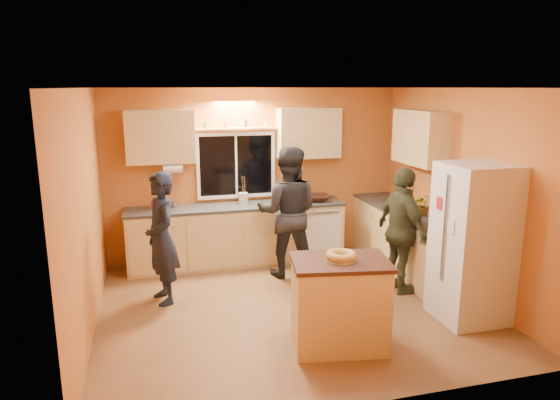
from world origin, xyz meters
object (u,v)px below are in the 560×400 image
object	(u,v)px
island	(339,303)
person_left	(162,238)
refrigerator	(473,243)
person_center	(288,212)
person_right	(402,231)

from	to	relation	value
island	person_left	world-z (taller)	person_left
refrigerator	island	distance (m)	1.74
refrigerator	person_center	xyz separation A→B (m)	(-1.64, 1.84, 0.01)
person_left	person_right	world-z (taller)	same
person_center	person_right	distance (m)	1.57
refrigerator	person_right	size ratio (longest dim) A/B	1.10
refrigerator	island	xyz separation A→B (m)	(-1.67, -0.22, -0.43)
refrigerator	person_left	size ratio (longest dim) A/B	1.10
refrigerator	person_right	xyz separation A→B (m)	(-0.39, 0.90, -0.08)
island	person_right	bearing A→B (deg)	50.88
island	person_center	distance (m)	2.11
person_center	person_right	bearing A→B (deg)	162.46
island	person_right	size ratio (longest dim) A/B	0.65
person_left	person_center	world-z (taller)	person_center
refrigerator	person_right	distance (m)	0.98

